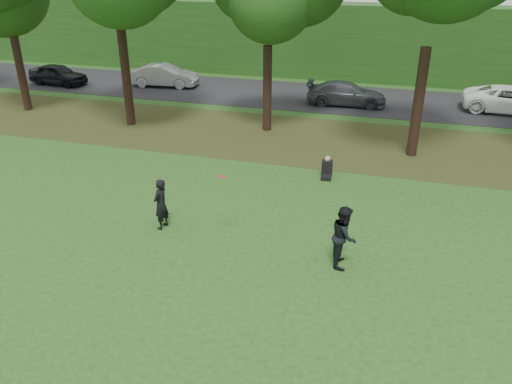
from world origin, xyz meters
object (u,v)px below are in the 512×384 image
frisbee (222,177)px  seated_person (327,169)px  player_right (344,236)px  player_left (161,204)px

frisbee → seated_person: frisbee is taller
player_right → seated_person: size_ratio=2.17×
player_right → seated_person: bearing=7.9°
player_left → player_right: size_ratio=0.93×
player_left → seated_person: 7.12m
player_left → player_right: player_right is taller
player_right → frisbee: 3.87m
player_right → seated_person: player_right is taller
player_left → frisbee: 2.53m
player_left → seated_person: player_left is taller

